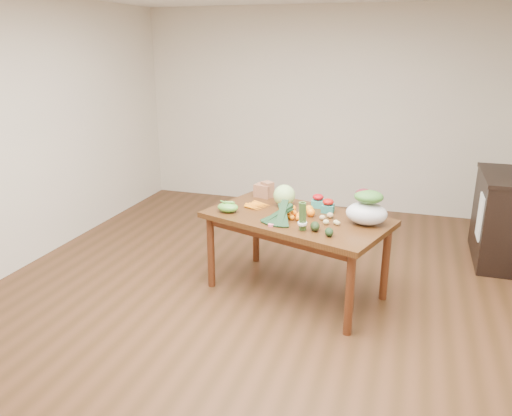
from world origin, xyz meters
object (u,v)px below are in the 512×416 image
(cabbage, at_px, (284,195))
(kale_bunch, at_px, (278,214))
(cabinet, at_px, (503,218))
(salad_bag, at_px, (367,209))
(asparagus_bundle, at_px, (303,216))
(dining_table, at_px, (296,255))
(mandarin_cluster, at_px, (294,214))
(paper_bag, at_px, (263,189))

(cabbage, xyz_separation_m, kale_bunch, (0.07, -0.48, -0.02))
(cabbage, distance_m, kale_bunch, 0.48)
(cabinet, distance_m, salad_bag, 1.95)
(cabinet, height_order, kale_bunch, cabinet)
(cabinet, relative_size, asparagus_bundle, 4.08)
(dining_table, xyz_separation_m, cabinet, (1.90, 1.38, 0.10))
(dining_table, bearing_deg, mandarin_cluster, -81.74)
(dining_table, bearing_deg, paper_bag, 152.20)
(cabbage, xyz_separation_m, salad_bag, (0.79, -0.28, 0.03))
(dining_table, height_order, cabinet, cabinet)
(cabinet, bearing_deg, asparagus_bundle, -135.83)
(asparagus_bundle, bearing_deg, kale_bunch, 172.64)
(paper_bag, height_order, asparagus_bundle, asparagus_bundle)
(cabinet, xyz_separation_m, kale_bunch, (-2.01, -1.61, 0.36))
(cabinet, bearing_deg, kale_bunch, -141.43)
(dining_table, relative_size, cabinet, 1.55)
(cabinet, xyz_separation_m, mandarin_cluster, (-1.91, -1.45, 0.32))
(kale_bunch, bearing_deg, cabbage, 116.28)
(dining_table, height_order, paper_bag, paper_bag)
(mandarin_cluster, bearing_deg, cabinet, 37.17)
(dining_table, distance_m, asparagus_bundle, 0.62)
(asparagus_bundle, bearing_deg, mandarin_cluster, 134.25)
(mandarin_cluster, bearing_deg, cabbage, 118.66)
(cabinet, relative_size, salad_bag, 2.94)
(mandarin_cluster, bearing_deg, paper_bag, 129.61)
(cabinet, relative_size, paper_bag, 4.64)
(cabbage, relative_size, kale_bunch, 0.51)
(cabinet, relative_size, kale_bunch, 2.55)
(cabbage, distance_m, salad_bag, 0.84)
(mandarin_cluster, height_order, kale_bunch, kale_bunch)
(cabinet, height_order, asparagus_bundle, asparagus_bundle)
(kale_bunch, distance_m, asparagus_bundle, 0.27)
(dining_table, bearing_deg, cabinet, 54.48)
(cabbage, xyz_separation_m, mandarin_cluster, (0.17, -0.32, -0.06))
(mandarin_cluster, relative_size, kale_bunch, 0.45)
(kale_bunch, bearing_deg, salad_bag, 33.87)
(kale_bunch, relative_size, salad_bag, 1.15)
(cabinet, distance_m, paper_bag, 2.55)
(salad_bag, bearing_deg, cabinet, 47.42)
(paper_bag, xyz_separation_m, kale_bunch, (0.34, -0.70, 0.00))
(cabinet, bearing_deg, dining_table, -143.89)
(mandarin_cluster, xyz_separation_m, kale_bunch, (-0.11, -0.16, 0.04))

